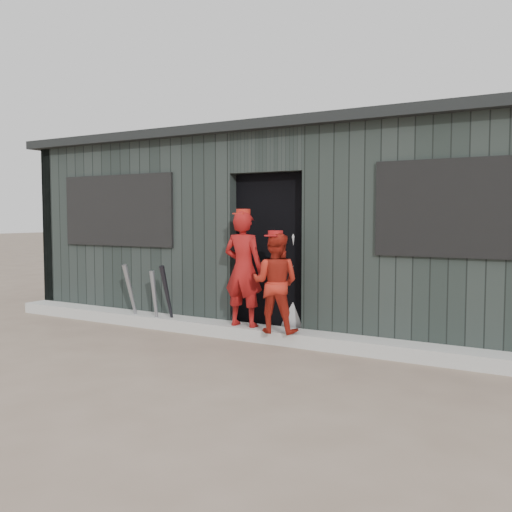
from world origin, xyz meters
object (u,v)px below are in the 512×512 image
Objects in this scene: player_red_left at (243,269)px; player_grey_back at (299,280)px; dugout at (317,229)px; bat_left at (131,295)px; player_red_right at (275,283)px; bat_right at (168,297)px; bat_mid at (155,300)px.

player_red_left is 1.02× the size of player_grey_back.
player_grey_back is 0.16× the size of dugout.
player_grey_back reaches higher than bat_left.
player_red_right is 1.97m from dugout.
player_red_right is (1.62, -0.07, 0.29)m from bat_right.
bat_right is (0.19, 0.03, 0.04)m from bat_mid.
bat_left reaches higher than bat_mid.
bat_right is (0.60, 0.03, 0.00)m from bat_left.
player_red_right is (0.51, -0.13, -0.12)m from player_red_left.
bat_right is 1.71m from player_grey_back.
player_red_left reaches higher than player_red_right.
bat_right is at bearing 17.89° from player_grey_back.
bat_mid is 2.50m from dugout.
dugout reaches higher than player_red_left.
player_red_left is 0.17× the size of dugout.
bat_mid is 1.38m from player_red_left.
dugout is (-0.31, 1.19, 0.61)m from player_grey_back.
player_grey_back is (2.19, 0.62, 0.26)m from bat_left.
bat_mid is at bearing -0.12° from bat_left.
bat_right is at bearing -13.26° from player_red_right.
bat_left is at bearing 13.29° from player_grey_back.
player_red_left reaches higher than bat_mid.
player_grey_back is at bearing -134.77° from player_red_left.
dugout is at bearing 54.31° from bat_right.
player_red_right is 0.14× the size of dugout.
player_red_right is at bearing -1.20° from bat_mid.
player_red_left is (1.71, 0.09, 0.42)m from bat_left.
bat_left is 1.77m from player_red_left.
bat_mid is (0.41, -0.00, -0.04)m from bat_left.
dugout reaches higher than player_grey_back.
dugout reaches higher than player_red_right.
bat_right is 1.65m from player_red_right.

